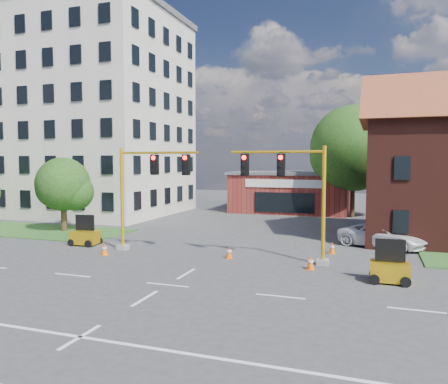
# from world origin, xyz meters

# --- Properties ---
(ground) EXTENTS (120.00, 120.00, 0.00)m
(ground) POSITION_xyz_m (0.00, 0.00, 0.00)
(ground) COLOR #3E3E40
(ground) RESTS_ON ground
(lane_markings) EXTENTS (60.00, 36.00, 0.01)m
(lane_markings) POSITION_xyz_m (0.00, -3.00, 0.01)
(lane_markings) COLOR white
(lane_markings) RESTS_ON ground
(office_block) EXTENTS (18.40, 15.40, 20.60)m
(office_block) POSITION_xyz_m (-20.00, 21.90, 10.31)
(office_block) COLOR beige
(office_block) RESTS_ON ground
(brick_shop) EXTENTS (12.40, 8.40, 4.30)m
(brick_shop) POSITION_xyz_m (0.00, 29.98, 2.16)
(brick_shop) COLOR maroon
(brick_shop) RESTS_ON ground
(tree_large) EXTENTS (8.72, 8.30, 10.83)m
(tree_large) POSITION_xyz_m (6.92, 27.08, 6.40)
(tree_large) COLOR #342413
(tree_large) RESTS_ON ground
(tree_nw_front) EXTENTS (4.30, 4.09, 5.71)m
(tree_nw_front) POSITION_xyz_m (-13.79, 10.58, 3.50)
(tree_nw_front) COLOR #342413
(tree_nw_front) RESTS_ON ground
(signal_mast_west) EXTENTS (5.30, 0.60, 6.20)m
(signal_mast_west) POSITION_xyz_m (-4.36, 6.00, 3.92)
(signal_mast_west) COLOR gray
(signal_mast_west) RESTS_ON ground
(signal_mast_east) EXTENTS (5.30, 0.60, 6.20)m
(signal_mast_east) POSITION_xyz_m (4.36, 6.00, 3.92)
(signal_mast_east) COLOR gray
(signal_mast_east) RESTS_ON ground
(trailer_west) EXTENTS (1.77, 1.29, 1.88)m
(trailer_west) POSITION_xyz_m (-9.10, 6.49, 0.59)
(trailer_west) COLOR gold
(trailer_west) RESTS_ON ground
(trailer_east) EXTENTS (1.65, 1.12, 1.87)m
(trailer_east) POSITION_xyz_m (9.19, 3.56, 0.58)
(trailer_east) COLOR gold
(trailer_east) RESTS_ON ground
(cone_a) EXTENTS (0.40, 0.40, 0.70)m
(cone_a) POSITION_xyz_m (-6.15, 4.30, 0.34)
(cone_a) COLOR #EF5E0C
(cone_a) RESTS_ON ground
(cone_b) EXTENTS (0.40, 0.40, 0.70)m
(cone_b) POSITION_xyz_m (0.91, 5.84, 0.34)
(cone_b) COLOR #EF5E0C
(cone_b) RESTS_ON ground
(cone_c) EXTENTS (0.40, 0.40, 0.70)m
(cone_c) POSITION_xyz_m (5.54, 4.76, 0.34)
(cone_c) COLOR #EF5E0C
(cone_c) RESTS_ON ground
(cone_d) EXTENTS (0.40, 0.40, 0.70)m
(cone_d) POSITION_xyz_m (6.20, 8.98, 0.34)
(cone_d) COLOR #EF5E0C
(cone_d) RESTS_ON ground
(pickup_white) EXTENTS (5.91, 4.36, 1.49)m
(pickup_white) POSITION_xyz_m (9.03, 11.99, 0.75)
(pickup_white) COLOR white
(pickup_white) RESTS_ON ground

